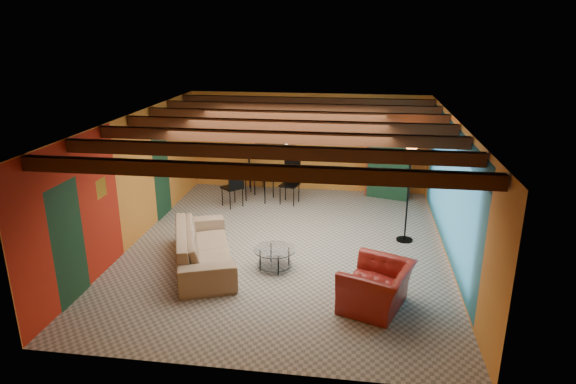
% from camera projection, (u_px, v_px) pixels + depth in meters
% --- Properties ---
extents(room, '(6.52, 8.01, 2.71)m').
position_uv_depth(room, '(287.00, 135.00, 9.84)').
color(room, gray).
rests_on(room, ground).
extents(sofa, '(1.85, 2.77, 0.75)m').
position_uv_depth(sofa, '(204.00, 247.00, 9.58)').
color(sofa, '#8D745B').
rests_on(sofa, ground).
extents(armchair, '(1.35, 1.43, 0.75)m').
position_uv_depth(armchair, '(376.00, 287.00, 8.12)').
color(armchair, maroon).
rests_on(armchair, ground).
extents(coffee_table, '(1.03, 1.03, 0.41)m').
position_uv_depth(coffee_table, '(275.00, 259.00, 9.49)').
color(coffee_table, white).
rests_on(coffee_table, ground).
extents(dining_table, '(2.68, 2.68, 1.16)m').
position_uv_depth(dining_table, '(259.00, 179.00, 13.19)').
color(dining_table, silver).
rests_on(dining_table, ground).
extents(armoire, '(1.15, 0.79, 1.84)m').
position_uv_depth(armoire, '(388.00, 163.00, 13.37)').
color(armoire, maroon).
rests_on(armoire, ground).
extents(floor_lamp, '(0.57, 0.57, 2.17)m').
position_uv_depth(floor_lamp, '(408.00, 193.00, 10.46)').
color(floor_lamp, black).
rests_on(floor_lamp, ground).
extents(ceiling_fan, '(1.50, 1.50, 0.44)m').
position_uv_depth(ceiling_fan, '(287.00, 136.00, 9.74)').
color(ceiling_fan, '#472614').
rests_on(ceiling_fan, ceiling).
extents(painting, '(1.05, 0.03, 0.65)m').
position_uv_depth(painting, '(275.00, 131.00, 13.80)').
color(painting, black).
rests_on(painting, wall_back).
extents(potted_plant, '(0.44, 0.38, 0.46)m').
position_uv_depth(potted_plant, '(391.00, 121.00, 13.01)').
color(potted_plant, '#26661E').
rests_on(potted_plant, armoire).
extents(vase, '(0.18, 0.18, 0.17)m').
position_uv_depth(vase, '(259.00, 154.00, 12.99)').
color(vase, orange).
rests_on(vase, dining_table).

